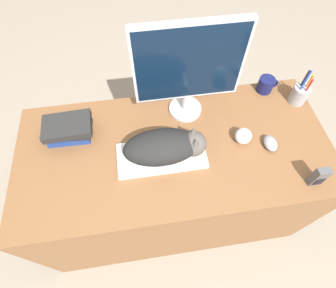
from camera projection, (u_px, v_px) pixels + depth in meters
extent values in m
plane|color=gray|center=(181.00, 253.00, 1.67)|extent=(12.00, 12.00, 0.00)
cube|color=brown|center=(173.00, 181.00, 1.53)|extent=(1.47, 0.68, 0.75)
cube|color=silver|center=(162.00, 156.00, 1.18)|extent=(0.40, 0.17, 0.02)
ellipsoid|color=black|center=(161.00, 147.00, 1.11)|extent=(0.33, 0.17, 0.13)
sphere|color=#4C4742|center=(193.00, 144.00, 1.13)|extent=(0.11, 0.11, 0.11)
cone|color=#4C4742|center=(196.00, 142.00, 1.07)|extent=(0.04, 0.04, 0.05)
cone|color=#4C4742|center=(193.00, 131.00, 1.10)|extent=(0.04, 0.04, 0.05)
cylinder|color=#B7B7BC|center=(185.00, 109.00, 1.33)|extent=(0.16, 0.16, 0.02)
cylinder|color=#B7B7BC|center=(186.00, 101.00, 1.28)|extent=(0.04, 0.04, 0.11)
cube|color=#B7B7BC|center=(189.00, 63.00, 1.08)|extent=(0.48, 0.03, 0.38)
cube|color=black|center=(189.00, 65.00, 1.08)|extent=(0.45, 0.01, 0.35)
ellipsoid|color=gray|center=(270.00, 143.00, 1.20)|extent=(0.06, 0.09, 0.04)
cylinder|color=#141947|center=(265.00, 85.00, 1.37)|extent=(0.08, 0.08, 0.08)
torus|color=#141947|center=(273.00, 84.00, 1.38)|extent=(0.06, 0.01, 0.06)
cylinder|color=#939399|center=(299.00, 95.00, 1.33)|extent=(0.08, 0.08, 0.10)
cylinder|color=orange|center=(307.00, 86.00, 1.29)|extent=(0.01, 0.01, 0.13)
cylinder|color=black|center=(303.00, 83.00, 1.28)|extent=(0.01, 0.01, 0.15)
cylinder|color=#1E47B2|center=(303.00, 85.00, 1.26)|extent=(0.01, 0.01, 0.17)
cylinder|color=#B21E1E|center=(307.00, 89.00, 1.27)|extent=(0.01, 0.01, 0.13)
sphere|color=silver|center=(243.00, 136.00, 1.20)|extent=(0.08, 0.08, 0.08)
cube|color=#4C4C51|center=(319.00, 176.00, 1.08)|extent=(0.06, 0.03, 0.11)
cube|color=black|center=(319.00, 182.00, 1.08)|extent=(0.04, 0.00, 0.05)
cube|color=navy|center=(70.00, 134.00, 1.24)|extent=(0.20, 0.12, 0.03)
cube|color=black|center=(67.00, 129.00, 1.21)|extent=(0.23, 0.13, 0.04)
cube|color=black|center=(67.00, 126.00, 1.18)|extent=(0.22, 0.15, 0.03)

